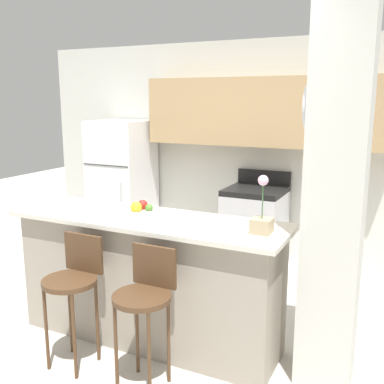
{
  "coord_description": "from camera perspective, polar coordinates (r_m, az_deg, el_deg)",
  "views": [
    {
      "loc": [
        1.76,
        -2.82,
        1.89
      ],
      "look_at": [
        0.0,
        0.78,
        1.05
      ],
      "focal_mm": 42.0,
      "sensor_mm": 36.0,
      "label": 1
    }
  ],
  "objects": [
    {
      "name": "wall_back",
      "position": [
        5.28,
        7.87,
        7.27
      ],
      "size": [
        5.6,
        0.38,
        2.55
      ],
      "color": "silver",
      "rests_on": "ground_plane"
    },
    {
      "name": "pillar_right",
      "position": [
        2.98,
        17.69,
        -0.54
      ],
      "size": [
        0.38,
        0.32,
        2.55
      ],
      "color": "silver",
      "rests_on": "ground_plane"
    },
    {
      "name": "bar_stool_right",
      "position": [
        3.0,
        -5.98,
        -13.14
      ],
      "size": [
        0.38,
        0.38,
        0.94
      ],
      "color": "#4C331E",
      "rests_on": "ground_plane"
    },
    {
      "name": "refrigerator",
      "position": [
        5.82,
        -8.81,
        0.96
      ],
      "size": [
        0.68,
        0.7,
        1.62
      ],
      "color": "white",
      "rests_on": "ground_plane"
    },
    {
      "name": "bar_stool_left",
      "position": [
        3.33,
        -14.8,
        -10.9
      ],
      "size": [
        0.38,
        0.38,
        0.94
      ],
      "color": "#4C331E",
      "rests_on": "ground_plane"
    },
    {
      "name": "fruit_bowl",
      "position": [
        3.45,
        -6.37,
        -2.41
      ],
      "size": [
        0.23,
        0.23,
        0.12
      ],
      "color": "silver",
      "rests_on": "counter_bar"
    },
    {
      "name": "stove_range",
      "position": [
        5.15,
        7.96,
        -4.42
      ],
      "size": [
        0.63,
        0.65,
        1.07
      ],
      "color": "silver",
      "rests_on": "ground_plane"
    },
    {
      "name": "orchid_vase",
      "position": [
        3.04,
        8.88,
        -3.36
      ],
      "size": [
        0.14,
        0.14,
        0.39
      ],
      "color": "tan",
      "rests_on": "counter_bar"
    },
    {
      "name": "ground_plane",
      "position": [
        3.82,
        -5.4,
        -17.88
      ],
      "size": [
        14.0,
        14.0,
        0.0
      ],
      "primitive_type": "plane",
      "color": "beige"
    },
    {
      "name": "counter_bar",
      "position": [
        3.6,
        -5.56,
        -10.86
      ],
      "size": [
        2.19,
        0.66,
        1.0
      ],
      "color": "gray",
      "rests_on": "ground_plane"
    }
  ]
}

